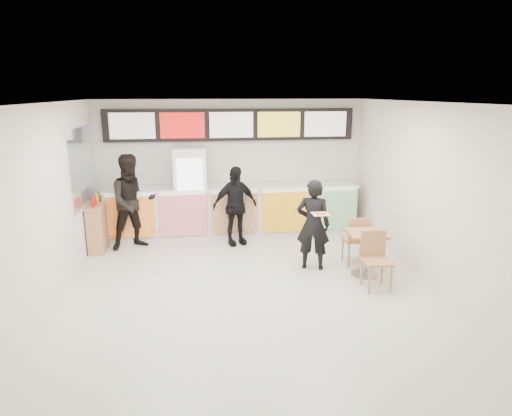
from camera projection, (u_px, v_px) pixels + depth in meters
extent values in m
plane|color=beige|center=(251.00, 293.00, 7.37)|extent=(7.00, 7.00, 0.00)
plane|color=white|center=(250.00, 103.00, 6.62)|extent=(7.00, 7.00, 0.00)
plane|color=silver|center=(231.00, 167.00, 10.35)|extent=(6.00, 0.00, 6.00)
plane|color=silver|center=(45.00, 209.00, 6.60)|extent=(0.00, 7.00, 7.00)
plane|color=silver|center=(434.00, 197.00, 7.39)|extent=(0.00, 7.00, 7.00)
cube|color=silver|center=(233.00, 212.00, 10.21)|extent=(5.50, 0.70, 1.10)
cube|color=silver|center=(233.00, 187.00, 10.06)|extent=(5.56, 0.76, 0.04)
cube|color=red|center=(130.00, 217.00, 9.54)|extent=(0.99, 0.02, 0.90)
cube|color=#E1329F|center=(183.00, 215.00, 9.68)|extent=(0.99, 0.02, 0.90)
cube|color=brown|center=(235.00, 214.00, 9.83)|extent=(0.99, 0.02, 0.90)
cube|color=yellow|center=(285.00, 212.00, 9.97)|extent=(0.99, 0.02, 0.90)
cube|color=#29A559|center=(334.00, 210.00, 10.11)|extent=(0.99, 0.02, 0.90)
cube|color=black|center=(231.00, 125.00, 10.04)|extent=(5.50, 0.12, 0.70)
cube|color=beige|center=(132.00, 126.00, 9.70)|extent=(0.95, 0.02, 0.55)
cube|color=red|center=(182.00, 125.00, 9.84)|extent=(0.95, 0.02, 0.55)
cube|color=white|center=(231.00, 125.00, 9.98)|extent=(0.95, 0.02, 0.55)
cube|color=yellow|center=(279.00, 124.00, 10.11)|extent=(0.95, 0.02, 0.55)
cube|color=white|center=(325.00, 124.00, 10.25)|extent=(0.95, 0.02, 0.55)
cube|color=white|center=(191.00, 193.00, 9.99)|extent=(0.70, 0.65, 2.00)
cube|color=white|center=(191.00, 194.00, 9.65)|extent=(0.54, 0.02, 1.50)
cylinder|color=#198A40|center=(182.00, 221.00, 9.81)|extent=(0.07, 0.07, 0.22)
cylinder|color=orange|center=(188.00, 221.00, 9.83)|extent=(0.07, 0.07, 0.22)
cylinder|color=red|center=(195.00, 221.00, 9.85)|extent=(0.07, 0.07, 0.22)
cylinder|color=#1740B1|center=(201.00, 221.00, 9.87)|extent=(0.07, 0.07, 0.22)
cylinder|color=orange|center=(181.00, 204.00, 9.72)|extent=(0.07, 0.07, 0.22)
cylinder|color=red|center=(188.00, 204.00, 9.74)|extent=(0.07, 0.07, 0.22)
cylinder|color=#1740B1|center=(194.00, 204.00, 9.75)|extent=(0.07, 0.07, 0.22)
cylinder|color=#198A40|center=(201.00, 203.00, 9.77)|extent=(0.07, 0.07, 0.22)
cylinder|color=red|center=(180.00, 187.00, 9.62)|extent=(0.07, 0.07, 0.22)
cylinder|color=#1740B1|center=(187.00, 186.00, 9.64)|extent=(0.07, 0.07, 0.22)
cylinder|color=#198A40|center=(194.00, 186.00, 9.66)|extent=(0.07, 0.07, 0.22)
cylinder|color=orange|center=(200.00, 186.00, 9.68)|extent=(0.07, 0.07, 0.22)
cylinder|color=#1740B1|center=(179.00, 169.00, 9.53)|extent=(0.07, 0.07, 0.22)
cylinder|color=#198A40|center=(186.00, 169.00, 9.55)|extent=(0.07, 0.07, 0.22)
cylinder|color=orange|center=(193.00, 169.00, 9.57)|extent=(0.07, 0.07, 0.22)
cylinder|color=red|center=(200.00, 168.00, 9.58)|extent=(0.07, 0.07, 0.22)
cube|color=#B2B7BF|center=(83.00, 166.00, 8.90)|extent=(0.01, 2.00, 1.50)
imported|color=black|center=(313.00, 225.00, 8.21)|extent=(0.70, 0.58, 1.66)
imported|color=black|center=(133.00, 202.00, 9.30)|extent=(1.16, 1.05, 1.95)
imported|color=black|center=(235.00, 206.00, 9.54)|extent=(1.06, 0.69, 1.68)
cube|color=beige|center=(320.00, 214.00, 7.70)|extent=(0.28, 0.28, 0.01)
cone|color=#CC7233|center=(320.00, 213.00, 7.70)|extent=(0.36, 0.36, 0.02)
cube|color=#B87D54|center=(367.00, 233.00, 7.90)|extent=(0.66, 0.66, 0.04)
cylinder|color=gray|center=(365.00, 255.00, 8.00)|extent=(0.08, 0.08, 0.76)
cylinder|color=gray|center=(364.00, 274.00, 8.09)|extent=(0.47, 0.47, 0.03)
cube|color=#B87D54|center=(377.00, 261.00, 7.41)|extent=(0.47, 0.47, 0.04)
cube|color=#B87D54|center=(373.00, 243.00, 7.54)|extent=(0.43, 0.05, 0.45)
cube|color=#B87D54|center=(356.00, 239.00, 8.54)|extent=(0.47, 0.47, 0.04)
cube|color=#B87D54|center=(360.00, 230.00, 8.28)|extent=(0.43, 0.05, 0.45)
cube|color=#B87D54|center=(98.00, 228.00, 9.29)|extent=(0.30, 0.81, 0.91)
cube|color=#B87D54|center=(96.00, 206.00, 9.17)|extent=(0.34, 0.85, 0.04)
cylinder|color=red|center=(93.00, 203.00, 8.93)|extent=(0.06, 0.06, 0.18)
cylinder|color=red|center=(95.00, 201.00, 9.09)|extent=(0.06, 0.06, 0.18)
cylinder|color=yellow|center=(97.00, 199.00, 9.26)|extent=(0.06, 0.06, 0.18)
cylinder|color=brown|center=(99.00, 197.00, 9.41)|extent=(0.06, 0.06, 0.18)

